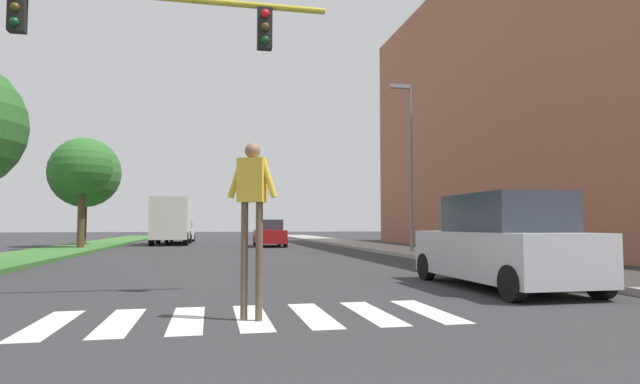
# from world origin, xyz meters

# --- Properties ---
(ground_plane) EXTENTS (140.00, 140.00, 0.00)m
(ground_plane) POSITION_xyz_m (0.00, 30.00, 0.00)
(ground_plane) COLOR #2D2D30
(crosswalk) EXTENTS (5.85, 2.20, 0.01)m
(crosswalk) POSITION_xyz_m (0.00, 6.83, 0.00)
(crosswalk) COLOR silver
(crosswalk) RESTS_ON ground_plane
(median_strip) EXTENTS (3.35, 64.00, 0.15)m
(median_strip) POSITION_xyz_m (-7.72, 28.00, 0.07)
(median_strip) COLOR #386B2D
(median_strip) RESTS_ON ground_plane
(tree_far) EXTENTS (2.98, 2.98, 5.72)m
(tree_far) POSITION_xyz_m (-7.26, 28.40, 4.34)
(tree_far) COLOR #4C3823
(tree_far) RESTS_ON median_strip
(tree_distant) EXTENTS (4.22, 4.22, 6.47)m
(tree_distant) POSITION_xyz_m (-8.15, 32.93, 4.50)
(tree_distant) COLOR #4C3823
(tree_distant) RESTS_ON median_strip
(apartment_block_right) EXTENTS (15.64, 34.59, 15.86)m
(apartment_block_right) POSITION_xyz_m (20.66, 22.00, 7.93)
(apartment_block_right) COLOR #A36047
(apartment_block_right) RESTS_ON ground_plane
(sidewalk_right) EXTENTS (3.00, 64.00, 0.15)m
(sidewalk_right) POSITION_xyz_m (8.63, 28.00, 0.07)
(sidewalk_right) COLOR #9E9991
(sidewalk_right) RESTS_ON ground_plane
(traffic_light_gantry) EXTENTS (7.99, 0.30, 6.00)m
(traffic_light_gantry) POSITION_xyz_m (-4.05, 9.01, 4.32)
(traffic_light_gantry) COLOR gold
(traffic_light_gantry) RESTS_ON median_strip
(street_lamp_right) EXTENTS (1.02, 0.24, 7.50)m
(street_lamp_right) POSITION_xyz_m (8.04, 21.00, 4.59)
(street_lamp_right) COLOR slate
(street_lamp_right) RESTS_ON sidewalk_right
(pedestrian_performer) EXTENTS (0.71, 0.40, 2.49)m
(pedestrian_performer) POSITION_xyz_m (-0.03, 6.56, 1.66)
(pedestrian_performer) COLOR brown
(pedestrian_performer) RESTS_ON ground_plane
(suv_crossing) EXTENTS (1.98, 4.61, 1.97)m
(suv_crossing) POSITION_xyz_m (5.38, 9.15, 0.93)
(suv_crossing) COLOR #B7B7BC
(suv_crossing) RESTS_ON ground_plane
(sedan_midblock) EXTENTS (1.94, 4.37, 1.65)m
(sedan_midblock) POSITION_xyz_m (2.96, 31.40, 0.77)
(sedan_midblock) COLOR maroon
(sedan_midblock) RESTS_ON ground_plane
(sedan_distant) EXTENTS (2.04, 4.20, 1.68)m
(sedan_distant) POSITION_xyz_m (-2.87, 40.52, 0.78)
(sedan_distant) COLOR silver
(sedan_distant) RESTS_ON ground_plane
(truck_box_delivery) EXTENTS (2.40, 6.20, 3.10)m
(truck_box_delivery) POSITION_xyz_m (-3.21, 35.51, 1.63)
(truck_box_delivery) COLOR silver
(truck_box_delivery) RESTS_ON ground_plane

